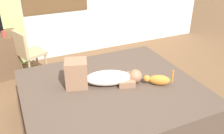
# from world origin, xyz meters

# --- Properties ---
(ground_plane) EXTENTS (16.00, 16.00, 0.00)m
(ground_plane) POSITION_xyz_m (0.00, 0.00, 0.00)
(ground_plane) COLOR brown
(bed) EXTENTS (2.16, 1.91, 0.53)m
(bed) POSITION_xyz_m (0.00, 0.15, 0.26)
(bed) COLOR brown
(bed) RESTS_ON ground
(person_lying) EXTENTS (0.93, 0.50, 0.34)m
(person_lying) POSITION_xyz_m (-0.10, 0.25, 0.65)
(person_lying) COLOR silver
(person_lying) RESTS_ON bed
(cat) EXTENTS (0.31, 0.24, 0.21)m
(cat) POSITION_xyz_m (0.54, -0.05, 0.60)
(cat) COLOR #C67A2D
(cat) RESTS_ON bed
(cup) EXTENTS (0.07, 0.07, 0.09)m
(cup) POSITION_xyz_m (-1.08, 1.92, 0.79)
(cup) COLOR #B23D38
(cup) RESTS_ON desk
(chair_by_desk) EXTENTS (0.50, 0.50, 0.86)m
(chair_by_desk) POSITION_xyz_m (-0.80, 1.71, 0.51)
(chair_by_desk) COLOR tan
(chair_by_desk) RESTS_ON ground
(curtain_left) EXTENTS (0.44, 0.06, 2.38)m
(curtain_left) POSITION_xyz_m (-0.95, 2.36, 1.19)
(curtain_left) COLOR #ADCC75
(curtain_left) RESTS_ON ground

